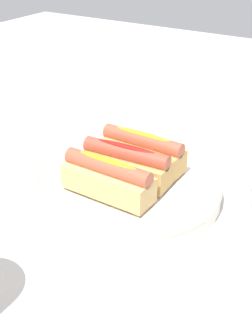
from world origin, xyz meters
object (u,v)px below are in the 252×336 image
object	(u,v)px
hotdog_side	(108,178)
serving_bowl	(126,186)
hotdog_front	(142,151)
hotdog_back	(126,164)

from	to	relation	value
hotdog_side	serving_bowl	bearing A→B (deg)	-89.24
hotdog_front	hotdog_back	world-z (taller)	same
hotdog_back	hotdog_side	size ratio (longest dim) A/B	1.01
hotdog_front	hotdog_side	distance (m)	0.11
hotdog_front	hotdog_side	size ratio (longest dim) A/B	1.00
hotdog_front	hotdog_back	distance (m)	0.06
hotdog_front	hotdog_back	xyz separation A→B (m)	(-0.00, 0.05, 0.00)
serving_bowl	hotdog_side	bearing A→B (deg)	90.76
hotdog_back	hotdog_side	bearing A→B (deg)	90.76
serving_bowl	hotdog_side	distance (m)	0.07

